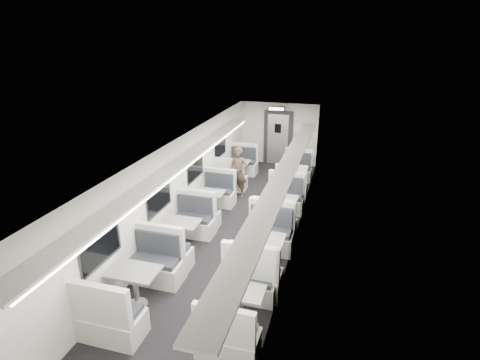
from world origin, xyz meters
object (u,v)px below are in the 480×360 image
Objects in this scene: booth_left_a at (237,171)px; booth_right_d at (241,306)px; booth_left_b at (210,203)px; booth_right_c at (262,253)px; booth_right_a at (295,177)px; passenger at (238,172)px; booth_right_b at (280,210)px; exit_sign at (277,109)px; booth_left_c at (181,235)px; booth_left_d at (136,287)px; vestibule_door at (278,138)px.

booth_left_a is 1.05× the size of booth_right_d.
booth_right_c reaches higher than booth_left_b.
passenger is at bearing -141.22° from booth_right_a.
booth_left_a is 0.97× the size of booth_right_b.
exit_sign reaches higher than booth_right_c.
booth_right_b reaches higher than booth_left_c.
booth_left_d is at bearing -88.95° from passenger.
booth_right_d is at bearing 2.27° from booth_left_d.
vestibule_door is (1.00, 4.99, 0.68)m from booth_left_b.
booth_left_c reaches higher than booth_right_d.
booth_left_b is 2.00m from booth_right_b.
vestibule_door reaches higher than booth_right_b.
booth_right_a is 1.00× the size of booth_right_d.
exit_sign is at bearing 77.47° from booth_left_b.
booth_left_b is 2.96m from booth_right_c.
booth_right_b is 5.09m from vestibule_door.
exit_sign is (1.00, 1.73, 1.91)m from booth_left_a.
vestibule_door is (-1.00, 2.20, 0.68)m from booth_right_a.
passenger is at bearing -101.25° from exit_sign.
booth_left_d is at bearing -90.00° from booth_left_b.
booth_right_a is at bearing 54.34° from booth_left_b.
booth_left_a is at bearing 112.00° from booth_right_c.
passenger is at bearing 74.94° from booth_left_b.
exit_sign is (1.00, 8.47, 1.89)m from booth_left_d.
booth_left_b is 5.13m from vestibule_door.
passenger reaches higher than booth_right_d.
booth_right_a is 6.67m from booth_right_d.
booth_left_d is 1.39× the size of passenger.
booth_right_b reaches higher than booth_right_d.
booth_right_b reaches higher than booth_left_a.
passenger reaches higher than booth_right_a.
vestibule_door is at bearing 83.63° from booth_left_d.
booth_left_d is (0.00, -2.05, 0.02)m from booth_left_c.
booth_left_b is 0.91× the size of booth_left_d.
passenger reaches higher than booth_right_c.
booth_right_b is at bearing -37.32° from passenger.
vestibule_door is (-1.00, 7.17, 0.64)m from booth_right_c.
booth_left_b is 3.43m from booth_right_a.
booth_left_c is 1.01× the size of vestibule_door.
booth_right_b is (2.00, 0.04, 0.02)m from booth_left_b.
exit_sign reaches higher than passenger.
booth_left_b is (0.00, -2.77, -0.01)m from booth_left_a.
booth_left_b is 0.95× the size of booth_left_c.
vestibule_door is at bearing 101.43° from booth_right_b.
booth_right_b is at bearing 1.11° from booth_left_b.
booth_left_c is 2.02m from booth_right_c.
booth_left_a is at bearing -120.01° from exit_sign.
booth_right_a reaches higher than booth_right_d.
booth_left_a is 2.76m from exit_sign.
booth_left_d reaches higher than booth_left_b.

